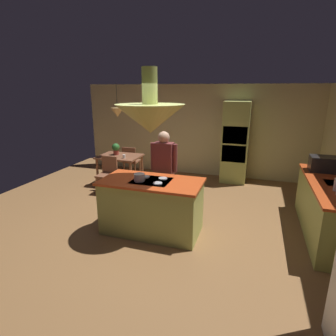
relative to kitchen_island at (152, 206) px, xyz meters
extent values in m
plane|color=olive|center=(0.00, 0.20, -0.47)|extent=(8.16, 8.16, 0.00)
cube|color=beige|center=(0.00, 3.65, 0.80)|extent=(6.80, 0.10, 2.55)
cube|color=#A8B259|center=(0.00, 0.00, -0.02)|extent=(1.65, 0.82, 0.90)
cube|color=#D14C1E|center=(0.00, 0.00, 0.45)|extent=(1.71, 0.88, 0.04)
cube|color=black|center=(0.00, 0.00, 0.46)|extent=(0.64, 0.52, 0.01)
cylinder|color=#B2B2B7|center=(-0.16, -0.13, 0.48)|extent=(0.15, 0.15, 0.02)
cylinder|color=#B2B2B7|center=(0.16, -0.13, 0.48)|extent=(0.15, 0.15, 0.02)
cylinder|color=#B2B2B7|center=(-0.16, 0.13, 0.48)|extent=(0.15, 0.15, 0.02)
cylinder|color=#B2B2B7|center=(0.16, 0.13, 0.48)|extent=(0.15, 0.15, 0.02)
cube|color=#A8B259|center=(2.84, 0.80, -0.02)|extent=(0.62, 2.30, 0.90)
cube|color=#D14C1E|center=(2.84, 0.80, 0.45)|extent=(0.66, 2.34, 0.04)
cube|color=#A8B259|center=(1.10, 3.25, 0.59)|extent=(0.66, 0.62, 2.12)
cube|color=black|center=(1.10, 2.96, 0.83)|extent=(0.60, 0.04, 0.44)
cube|color=black|center=(1.10, 2.96, 0.35)|extent=(0.60, 0.04, 0.44)
cube|color=brown|center=(-1.70, 2.10, 0.27)|extent=(1.06, 0.82, 0.04)
cylinder|color=brown|center=(-2.17, 1.75, -0.11)|extent=(0.06, 0.06, 0.72)
cylinder|color=brown|center=(-1.23, 1.75, -0.11)|extent=(0.06, 0.06, 0.72)
cylinder|color=brown|center=(-2.17, 2.45, -0.11)|extent=(0.06, 0.06, 0.72)
cylinder|color=brown|center=(-1.23, 2.45, -0.11)|extent=(0.06, 0.06, 0.72)
cylinder|color=tan|center=(-0.11, 0.71, -0.06)|extent=(0.14, 0.14, 0.82)
cylinder|color=tan|center=(0.07, 0.71, -0.06)|extent=(0.14, 0.14, 0.82)
cube|color=brown|center=(-0.02, 0.71, 0.66)|extent=(0.36, 0.22, 0.63)
cylinder|color=brown|center=(-0.24, 0.71, 0.69)|extent=(0.09, 0.09, 0.54)
cylinder|color=brown|center=(0.20, 0.71, 0.69)|extent=(0.09, 0.09, 0.54)
sphere|color=tan|center=(-0.02, 0.71, 1.08)|extent=(0.22, 0.22, 0.22)
cone|color=#A8B259|center=(0.00, 0.00, 1.49)|extent=(1.10, 1.10, 0.45)
cylinder|color=#A8B259|center=(0.00, 0.00, 1.99)|extent=(0.24, 0.24, 0.55)
cone|color=#E0B266|center=(-1.70, 2.10, 1.39)|extent=(0.32, 0.32, 0.22)
cylinder|color=black|center=(-1.70, 2.10, 1.80)|extent=(0.01, 0.01, 0.60)
cube|color=brown|center=(-1.70, 1.39, -0.03)|extent=(0.40, 0.40, 0.04)
cube|color=brown|center=(-1.70, 1.57, 0.19)|extent=(0.40, 0.04, 0.42)
cylinder|color=brown|center=(-1.87, 1.22, -0.26)|extent=(0.04, 0.04, 0.43)
cylinder|color=brown|center=(-1.53, 1.22, -0.26)|extent=(0.04, 0.04, 0.43)
cylinder|color=brown|center=(-1.87, 1.56, -0.26)|extent=(0.04, 0.04, 0.43)
cylinder|color=brown|center=(-1.53, 1.56, -0.26)|extent=(0.04, 0.04, 0.43)
cube|color=brown|center=(-1.70, 2.81, -0.03)|extent=(0.40, 0.40, 0.04)
cube|color=brown|center=(-1.70, 2.63, 0.19)|extent=(0.40, 0.04, 0.42)
cylinder|color=brown|center=(-1.53, 2.98, -0.26)|extent=(0.04, 0.04, 0.43)
cylinder|color=brown|center=(-1.87, 2.98, -0.26)|extent=(0.04, 0.04, 0.43)
cylinder|color=brown|center=(-1.53, 2.64, -0.26)|extent=(0.04, 0.04, 0.43)
cylinder|color=brown|center=(-1.87, 2.64, -0.26)|extent=(0.04, 0.04, 0.43)
cylinder|color=#99382D|center=(-1.84, 2.17, 0.35)|extent=(0.14, 0.14, 0.12)
sphere|color=#2D722D|center=(-1.84, 2.17, 0.49)|extent=(0.20, 0.20, 0.20)
cylinder|color=white|center=(-1.47, 1.90, 0.33)|extent=(0.07, 0.07, 0.09)
cube|color=#232326|center=(2.84, 1.49, 0.61)|extent=(0.46, 0.36, 0.28)
cylinder|color=#B2B2B7|center=(-0.16, -0.13, 0.55)|extent=(0.18, 0.18, 0.12)
camera|label=1|loc=(1.61, -4.06, 1.94)|focal=29.32mm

